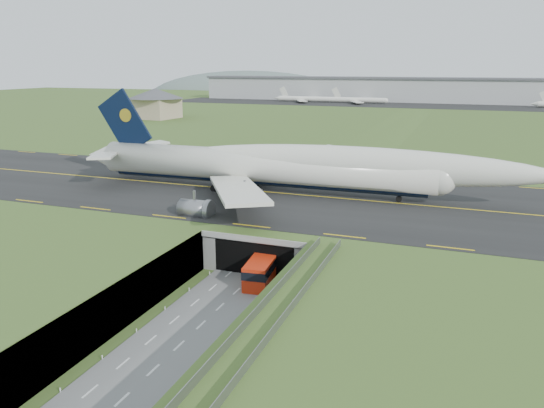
% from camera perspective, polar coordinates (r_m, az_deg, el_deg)
% --- Properties ---
extents(ground, '(900.00, 900.00, 0.00)m').
position_cam_1_polar(ground, '(69.52, -4.51, -10.12)').
color(ground, '#3A5120').
rests_on(ground, ground).
extents(airfield_deck, '(800.00, 800.00, 6.00)m').
position_cam_1_polar(airfield_deck, '(68.32, -4.56, -7.84)').
color(airfield_deck, gray).
rests_on(airfield_deck, ground).
extents(trench_road, '(12.00, 75.00, 0.20)m').
position_cam_1_polar(trench_road, '(63.47, -7.42, -12.66)').
color(trench_road, slate).
rests_on(trench_road, ground).
extents(taxiway, '(800.00, 44.00, 0.18)m').
position_cam_1_polar(taxiway, '(96.80, 3.64, 0.90)').
color(taxiway, black).
rests_on(taxiway, airfield_deck).
extents(tunnel_portal, '(17.00, 22.30, 6.00)m').
position_cam_1_polar(tunnel_portal, '(82.68, 0.32, -3.48)').
color(tunnel_portal, gray).
rests_on(tunnel_portal, ground).
extents(guideway, '(3.00, 53.00, 7.05)m').
position_cam_1_polar(guideway, '(47.57, -2.18, -15.35)').
color(guideway, '#A8A8A3').
rests_on(guideway, ground).
extents(jumbo_jet, '(88.97, 58.25, 19.27)m').
position_cam_1_polar(jumbo_jet, '(97.13, 2.09, 4.04)').
color(jumbo_jet, silver).
rests_on(jumbo_jet, ground).
extents(shuttle_tram, '(4.23, 8.99, 3.51)m').
position_cam_1_polar(shuttle_tram, '(73.15, -1.11, -7.14)').
color(shuttle_tram, red).
rests_on(shuttle_tram, ground).
extents(service_building, '(26.47, 26.47, 13.27)m').
position_cam_1_polar(service_building, '(244.67, -12.40, 10.80)').
color(service_building, tan).
rests_on(service_building, ground).
extents(cargo_terminal, '(320.00, 67.00, 15.60)m').
position_cam_1_polar(cargo_terminal, '(357.82, 16.43, 11.70)').
color(cargo_terminal, '#B2B2B2').
rests_on(cargo_terminal, ground).
extents(distant_hills, '(700.00, 91.00, 60.00)m').
position_cam_1_polar(distant_hills, '(489.61, 25.13, 9.47)').
color(distant_hills, slate).
rests_on(distant_hills, ground).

